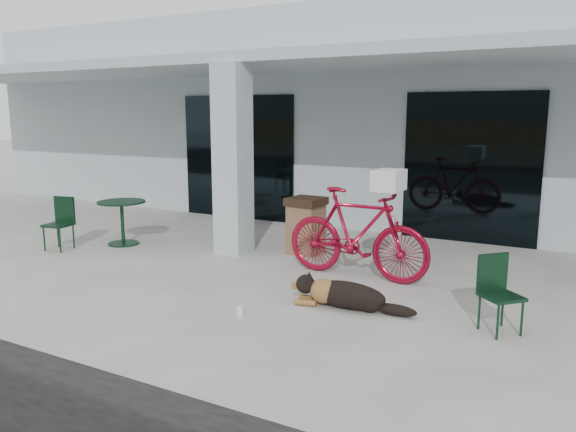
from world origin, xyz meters
The scene contains 14 objects.
ground centered at (0.00, 0.00, 0.00)m, with size 80.00×80.00×0.00m, color beige.
building centered at (0.00, 8.50, 2.25)m, with size 22.00×7.00×4.50m, color #B2C2CA.
storefront_glass_left centered at (-3.20, 4.98, 1.35)m, with size 2.80×0.06×2.70m, color black.
storefront_glass_right centered at (1.80, 4.98, 1.35)m, with size 2.40×0.06×2.70m, color black.
column centered at (-1.50, 2.30, 1.56)m, with size 0.50×0.50×3.12m, color #B2C2CA.
overhang centered at (0.00, 3.60, 3.21)m, with size 22.00×2.80×0.18m, color #B2C2CA.
bicycle centered at (0.88, 1.90, 0.65)m, with size 0.61×2.15×1.29m, color maroon.
laundry_basket centered at (1.33, 1.89, 1.43)m, with size 0.48×0.36×0.28m, color white.
dog centered at (1.27, 0.63, 0.19)m, with size 1.14×0.38×0.38m, color black, non-canonical shape.
cup_near_dog centered at (0.27, -0.19, 0.06)m, with size 0.09×0.09×0.11m, color white.
cafe_table_near centered at (-3.56, 1.80, 0.39)m, with size 0.84×0.84×0.79m, color #12341E, non-canonical shape.
cafe_chair_near centered at (-4.23, 0.97, 0.45)m, with size 0.41×0.45×0.91m, color #12341E, non-canonical shape.
cafe_chair_far_a centered at (3.01, 0.72, 0.42)m, with size 0.38×0.41×0.84m, color #12341E, non-canonical shape.
trash_receptacle centered at (-0.39, 2.80, 0.47)m, with size 0.56×0.56×0.95m, color brown, non-canonical shape.
Camera 1 is at (3.77, -5.39, 2.34)m, focal length 35.00 mm.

